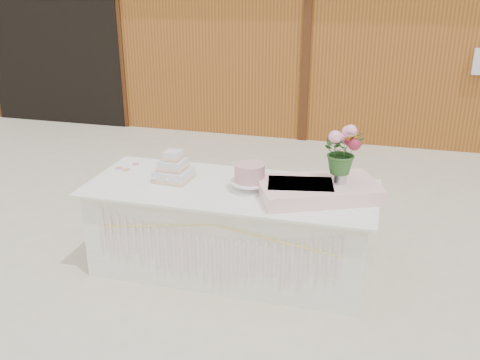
% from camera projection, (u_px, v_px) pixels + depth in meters
% --- Properties ---
extents(ground, '(80.00, 80.00, 0.00)m').
position_uv_depth(ground, '(231.00, 268.00, 4.69)').
color(ground, beige).
rests_on(ground, ground).
extents(barn, '(12.60, 4.60, 3.30)m').
position_uv_depth(barn, '(323.00, 17.00, 9.48)').
color(barn, '#A05721').
rests_on(barn, ground).
extents(cake_table, '(2.40, 1.00, 0.77)m').
position_uv_depth(cake_table, '(231.00, 229.00, 4.55)').
color(cake_table, white).
rests_on(cake_table, ground).
extents(wedding_cake, '(0.31, 0.31, 0.26)m').
position_uv_depth(wedding_cake, '(173.00, 170.00, 4.54)').
color(wedding_cake, silver).
rests_on(wedding_cake, cake_table).
extents(pink_cake_stand, '(0.31, 0.31, 0.23)m').
position_uv_depth(pink_cake_stand, '(250.00, 176.00, 4.30)').
color(pink_cake_stand, white).
rests_on(pink_cake_stand, cake_table).
extents(satin_runner, '(1.06, 0.87, 0.12)m').
position_uv_depth(satin_runner, '(318.00, 190.00, 4.21)').
color(satin_runner, beige).
rests_on(satin_runner, cake_table).
extents(flower_vase, '(0.10, 0.10, 0.13)m').
position_uv_depth(flower_vase, '(341.00, 175.00, 4.16)').
color(flower_vase, '#BBBBC0').
rests_on(flower_vase, satin_runner).
extents(bouquet, '(0.42, 0.40, 0.36)m').
position_uv_depth(bouquet, '(343.00, 145.00, 4.07)').
color(bouquet, '#2E6026').
rests_on(bouquet, flower_vase).
extents(loose_flowers, '(0.25, 0.34, 0.02)m').
position_uv_depth(loose_flowers, '(123.00, 169.00, 4.80)').
color(loose_flowers, pink).
rests_on(loose_flowers, cake_table).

